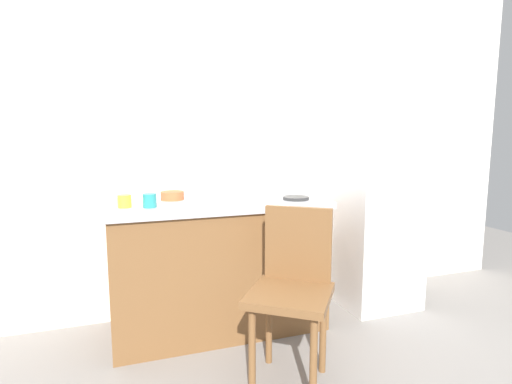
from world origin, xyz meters
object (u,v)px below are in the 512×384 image
(terracotta_bowl, at_px, (172,196))
(dish_tray, at_px, (254,194))
(hotplate, at_px, (296,198))
(refrigerator, at_px, (374,205))
(cup_teal, at_px, (150,201))
(cup_yellow, at_px, (124,201))
(chair, at_px, (292,286))

(terracotta_bowl, bearing_deg, dish_tray, -11.15)
(terracotta_bowl, relative_size, hotplate, 0.88)
(refrigerator, relative_size, cup_teal, 18.66)
(cup_yellow, relative_size, cup_teal, 0.98)
(dish_tray, bearing_deg, refrigerator, -0.04)
(cup_yellow, bearing_deg, chair, -37.89)
(chair, bearing_deg, hotplate, 100.96)
(refrigerator, distance_m, cup_yellow, 1.78)
(chair, height_order, terracotta_bowl, terracotta_bowl)
(refrigerator, xyz_separation_m, terracotta_bowl, (-1.47, 0.10, 0.13))
(hotplate, bearing_deg, dish_tray, 146.83)
(terracotta_bowl, relative_size, cup_teal, 1.87)
(hotplate, relative_size, cup_teal, 2.12)
(chair, relative_size, hotplate, 5.24)
(dish_tray, xyz_separation_m, cup_yellow, (-0.83, -0.09, 0.01))
(chair, xyz_separation_m, terracotta_bowl, (-0.49, 0.81, 0.38))
(hotplate, bearing_deg, cup_yellow, 176.56)
(refrigerator, distance_m, terracotta_bowl, 1.48)
(terracotta_bowl, bearing_deg, hotplate, -18.62)
(refrigerator, relative_size, hotplate, 8.79)
(dish_tray, distance_m, hotplate, 0.28)
(refrigerator, height_order, dish_tray, refrigerator)
(terracotta_bowl, distance_m, cup_yellow, 0.36)
(dish_tray, distance_m, cup_yellow, 0.83)
(cup_yellow, distance_m, cup_teal, 0.15)
(refrigerator, xyz_separation_m, cup_teal, (-1.64, -0.13, 0.14))
(chair, bearing_deg, terracotta_bowl, 158.10)
(dish_tray, relative_size, cup_yellow, 3.56)
(refrigerator, relative_size, dish_tray, 5.34)
(chair, xyz_separation_m, cup_teal, (-0.65, 0.57, 0.39))
(chair, height_order, dish_tray, dish_tray)
(refrigerator, bearing_deg, chair, -144.32)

